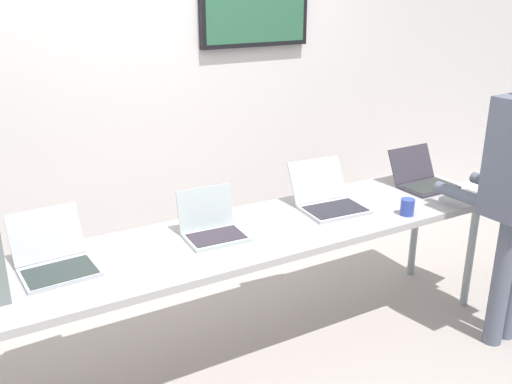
{
  "coord_description": "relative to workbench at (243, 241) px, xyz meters",
  "views": [
    {
      "loc": [
        -1.35,
        -2.48,
        2.06
      ],
      "look_at": [
        0.07,
        -0.02,
        1.01
      ],
      "focal_mm": 40.31,
      "sensor_mm": 36.0,
      "label": 1
    }
  ],
  "objects": [
    {
      "name": "ground",
      "position": [
        0.0,
        0.0,
        -0.75
      ],
      "size": [
        8.0,
        8.0,
        0.04
      ],
      "primitive_type": "cube",
      "color": "#9F958F"
    },
    {
      "name": "back_wall",
      "position": [
        0.02,
        1.13,
        0.62
      ],
      "size": [
        8.0,
        0.11,
        2.69
      ],
      "color": "silver",
      "rests_on": "ground"
    },
    {
      "name": "workbench",
      "position": [
        0.0,
        0.0,
        0.0
      ],
      "size": [
        3.31,
        0.7,
        0.78
      ],
      "color": "#A4A09F",
      "rests_on": "ground"
    },
    {
      "name": "laptop_station_0",
      "position": [
        -0.96,
        0.09,
        0.11
      ],
      "size": [
        0.35,
        0.39,
        0.25
      ],
      "color": "#ADAFB7",
      "rests_on": "workbench"
    },
    {
      "name": "laptop_station_1",
      "position": [
        -0.16,
        0.05,
        0.11
      ],
      "size": [
        0.32,
        0.29,
        0.24
      ],
      "color": "#ACB6B6",
      "rests_on": "workbench"
    },
    {
      "name": "laptop_station_2",
      "position": [
        0.62,
        0.08,
        0.11
      ],
      "size": [
        0.39,
        0.42,
        0.26
      ],
      "color": "#AFAEB3",
      "rests_on": "workbench"
    },
    {
      "name": "laptop_station_3",
      "position": [
        1.39,
        0.07,
        0.1
      ],
      "size": [
        0.35,
        0.35,
        0.23
      ],
      "color": "#38333D",
      "rests_on": "workbench"
    },
    {
      "name": "coffee_mug",
      "position": [
        0.95,
        -0.25,
        0.1
      ],
      "size": [
        0.08,
        0.08,
        0.1
      ],
      "color": "#2F429D",
      "rests_on": "workbench"
    },
    {
      "name": "paper_sheet",
      "position": [
        1.66,
        -0.17,
        0.05
      ],
      "size": [
        0.26,
        0.33,
        0.0
      ],
      "color": "white",
      "rests_on": "workbench"
    }
  ]
}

